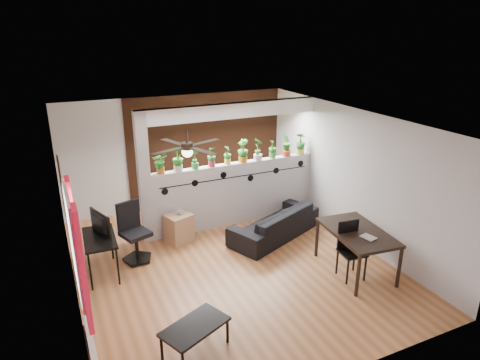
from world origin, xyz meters
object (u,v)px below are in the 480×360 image
object	(u,v)px
potted_plant_7	(273,148)
potted_plant_9	(300,143)
coffee_table	(195,328)
dining_table	(357,235)
potted_plant_0	(160,162)
potted_plant_5	(243,150)
potted_plant_6	(258,148)
potted_plant_1	(178,159)
potted_plant_3	(211,156)
potted_plant_8	(287,145)
office_chair	(134,236)
folding_chair	(350,244)
ceiling_fan	(187,148)
potted_plant_2	(195,158)
potted_plant_4	(227,155)
computer_desk	(100,241)
sofa	(274,223)
cup	(181,212)
cube_shelf	(179,228)

from	to	relation	value
potted_plant_7	potted_plant_9	world-z (taller)	potted_plant_9
potted_plant_7	coffee_table	xyz separation A→B (m)	(-2.98, -3.37, -1.20)
dining_table	potted_plant_0	bearing A→B (deg)	134.85
potted_plant_5	dining_table	distance (m)	2.96
potted_plant_6	potted_plant_7	world-z (taller)	potted_plant_6
potted_plant_1	potted_plant_3	xyz separation A→B (m)	(0.70, -0.00, -0.04)
potted_plant_8	office_chair	xyz separation A→B (m)	(-3.54, -0.67, -1.13)
dining_table	folding_chair	world-z (taller)	folding_chair
potted_plant_0	coffee_table	bearing A→B (deg)	-98.75
potted_plant_9	office_chair	xyz separation A→B (m)	(-3.89, -0.67, -1.12)
potted_plant_0	potted_plant_3	xyz separation A→B (m)	(1.05, 0.00, -0.01)
potted_plant_9	potted_plant_6	bearing A→B (deg)	180.00
ceiling_fan	potted_plant_0	world-z (taller)	ceiling_fan
potted_plant_7	folding_chair	distance (m)	2.89
potted_plant_2	folding_chair	world-z (taller)	potted_plant_2
potted_plant_7	potted_plant_4	bearing A→B (deg)	180.00
potted_plant_1	office_chair	world-z (taller)	potted_plant_1
potted_plant_6	computer_desk	distance (m)	3.70
potted_plant_7	potted_plant_9	bearing A→B (deg)	-0.00
potted_plant_1	potted_plant_7	distance (m)	2.11
sofa	folding_chair	distance (m)	1.86
potted_plant_9	potted_plant_1	bearing A→B (deg)	180.00
computer_desk	sofa	bearing A→B (deg)	-0.23
cup	dining_table	size ratio (longest dim) A/B	0.08
folding_chair	potted_plant_6	bearing A→B (deg)	97.43
potted_plant_3	folding_chair	world-z (taller)	potted_plant_3
potted_plant_4	potted_plant_7	xyz separation A→B (m)	(1.05, 0.00, 0.01)
potted_plant_5	sofa	xyz separation A→B (m)	(0.27, -0.93, -1.32)
potted_plant_9	computer_desk	bearing A→B (deg)	-168.48
ceiling_fan	cup	bearing A→B (deg)	79.35
potted_plant_0	potted_plant_2	world-z (taller)	potted_plant_0
potted_plant_8	potted_plant_3	bearing A→B (deg)	-180.00
potted_plant_0	potted_plant_6	bearing A→B (deg)	0.00
potted_plant_5	folding_chair	size ratio (longest dim) A/B	0.50
potted_plant_5	potted_plant_9	bearing A→B (deg)	-0.00
sofa	cube_shelf	size ratio (longest dim) A/B	3.36
potted_plant_9	sofa	xyz separation A→B (m)	(-1.14, -0.93, -1.32)
cup	computer_desk	size ratio (longest dim) A/B	0.12
potted_plant_1	potted_plant_9	xyz separation A→B (m)	(2.81, -0.00, -0.00)
computer_desk	folding_chair	bearing A→B (deg)	-25.31
potted_plant_7	computer_desk	size ratio (longest dim) A/B	0.40
folding_chair	cube_shelf	bearing A→B (deg)	133.50
potted_plant_6	potted_plant_9	size ratio (longest dim) A/B	1.01
potted_plant_6	sofa	distance (m)	1.62
potted_plant_8	potted_plant_5	bearing A→B (deg)	180.00
folding_chair	potted_plant_7	bearing A→B (deg)	90.07
computer_desk	office_chair	distance (m)	0.68
computer_desk	dining_table	bearing A→B (deg)	-23.62
potted_plant_6	computer_desk	bearing A→B (deg)	-165.11
potted_plant_3	office_chair	bearing A→B (deg)	-159.34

